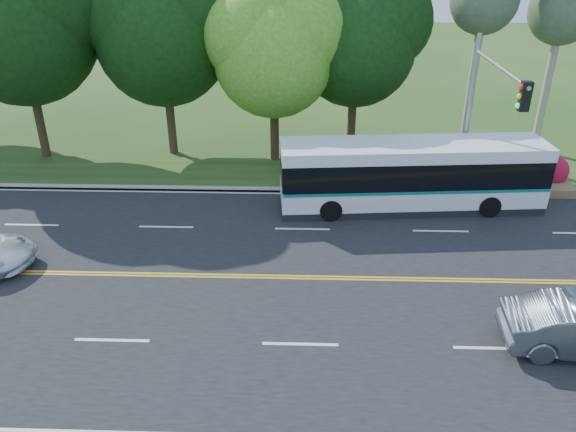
{
  "coord_description": "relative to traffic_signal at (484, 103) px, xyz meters",
  "views": [
    {
      "loc": [
        -0.44,
        -16.24,
        10.72
      ],
      "look_at": [
        -1.03,
        2.0,
        1.36
      ],
      "focal_mm": 35.0,
      "sensor_mm": 36.0,
      "label": 1
    }
  ],
  "objects": [
    {
      "name": "ground",
      "position": [
        -6.49,
        -5.4,
        -4.67
      ],
      "size": [
        120.0,
        120.0,
        0.0
      ],
      "primitive_type": "plane",
      "color": "#224A18",
      "rests_on": "ground"
    },
    {
      "name": "road",
      "position": [
        -6.49,
        -5.4,
        -4.66
      ],
      "size": [
        60.0,
        14.0,
        0.02
      ],
      "primitive_type": "cube",
      "color": "black",
      "rests_on": "ground"
    },
    {
      "name": "curb_north",
      "position": [
        -6.49,
        1.75,
        -4.6
      ],
      "size": [
        60.0,
        0.3,
        0.15
      ],
      "primitive_type": "cube",
      "color": "#A8A398",
      "rests_on": "ground"
    },
    {
      "name": "grass_verge",
      "position": [
        -6.49,
        3.6,
        -4.62
      ],
      "size": [
        60.0,
        4.0,
        0.1
      ],
      "primitive_type": "cube",
      "color": "#224A18",
      "rests_on": "ground"
    },
    {
      "name": "lane_markings",
      "position": [
        -6.59,
        -5.4,
        -4.65
      ],
      "size": [
        57.6,
        13.82,
        0.0
      ],
      "color": "gold",
      "rests_on": "road"
    },
    {
      "name": "tree_row",
      "position": [
        -11.65,
        6.73,
        2.06
      ],
      "size": [
        44.7,
        9.1,
        13.84
      ],
      "color": "black",
      "rests_on": "ground"
    },
    {
      "name": "bougainvillea_hedge",
      "position": [
        0.69,
        2.75,
        -3.95
      ],
      "size": [
        9.5,
        2.25,
        1.5
      ],
      "color": "maroon",
      "rests_on": "ground"
    },
    {
      "name": "traffic_signal",
      "position": [
        0.0,
        0.0,
        0.0
      ],
      "size": [
        0.42,
        6.1,
        7.0
      ],
      "color": "#999CA2",
      "rests_on": "ground"
    },
    {
      "name": "transit_bus",
      "position": [
        -2.44,
        0.29,
        -3.22
      ],
      "size": [
        11.17,
        3.31,
        2.88
      ],
      "rotation": [
        0.0,
        0.0,
        0.09
      ],
      "color": "white",
      "rests_on": "road"
    }
  ]
}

